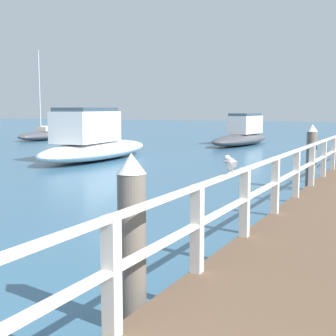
{
  "coord_description": "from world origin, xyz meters",
  "views": [
    {
      "loc": [
        0.78,
        -0.51,
        2.23
      ],
      "look_at": [
        -3.48,
        7.8,
        1.05
      ],
      "focal_mm": 50.78,
      "sensor_mm": 36.0,
      "label": 1
    }
  ],
  "objects_px": {
    "seagull_foreground": "(230,163)",
    "boat_2": "(44,135)",
    "dock_piling_near": "(132,243)",
    "dock_piling_far": "(311,157)",
    "boat_0": "(242,134)",
    "boat_5": "(93,143)"
  },
  "relations": [
    {
      "from": "seagull_foreground",
      "to": "boat_0",
      "type": "relative_size",
      "value": 0.06
    },
    {
      "from": "dock_piling_near",
      "to": "seagull_foreground",
      "type": "height_order",
      "value": "dock_piling_near"
    },
    {
      "from": "boat_2",
      "to": "boat_5",
      "type": "distance_m",
      "value": 14.16
    },
    {
      "from": "seagull_foreground",
      "to": "boat_2",
      "type": "bearing_deg",
      "value": 104.0
    },
    {
      "from": "dock_piling_far",
      "to": "seagull_foreground",
      "type": "distance_m",
      "value": 7.63
    },
    {
      "from": "seagull_foreground",
      "to": "boat_5",
      "type": "xyz_separation_m",
      "value": [
        -10.24,
        11.17,
        -0.79
      ]
    },
    {
      "from": "boat_2",
      "to": "boat_5",
      "type": "xyz_separation_m",
      "value": [
        10.89,
        -9.05,
        0.37
      ]
    },
    {
      "from": "seagull_foreground",
      "to": "dock_piling_far",
      "type": "bearing_deg",
      "value": 60.56
    },
    {
      "from": "boat_2",
      "to": "boat_5",
      "type": "bearing_deg",
      "value": 138.31
    },
    {
      "from": "dock_piling_far",
      "to": "boat_0",
      "type": "xyz_separation_m",
      "value": [
        -6.84,
        14.72,
        -0.27
      ]
    },
    {
      "from": "dock_piling_near",
      "to": "boat_2",
      "type": "distance_m",
      "value": 30.24
    },
    {
      "from": "dock_piling_near",
      "to": "dock_piling_far",
      "type": "distance_m",
      "value": 9.36
    },
    {
      "from": "dock_piling_far",
      "to": "boat_0",
      "type": "height_order",
      "value": "boat_0"
    },
    {
      "from": "dock_piling_near",
      "to": "boat_5",
      "type": "distance_m",
      "value": 16.27
    },
    {
      "from": "dock_piling_near",
      "to": "boat_0",
      "type": "relative_size",
      "value": 0.25
    },
    {
      "from": "dock_piling_near",
      "to": "boat_2",
      "type": "bearing_deg",
      "value": 133.36
    },
    {
      "from": "boat_5",
      "to": "boat_0",
      "type": "bearing_deg",
      "value": -109.11
    },
    {
      "from": "seagull_foreground",
      "to": "boat_2",
      "type": "relative_size",
      "value": 0.07
    },
    {
      "from": "dock_piling_near",
      "to": "dock_piling_far",
      "type": "height_order",
      "value": "same"
    },
    {
      "from": "seagull_foreground",
      "to": "dock_piling_near",
      "type": "bearing_deg",
      "value": -134.27
    },
    {
      "from": "dock_piling_near",
      "to": "boat_0",
      "type": "xyz_separation_m",
      "value": [
        -6.84,
        24.08,
        -0.27
      ]
    },
    {
      "from": "dock_piling_near",
      "to": "boat_5",
      "type": "xyz_separation_m",
      "value": [
        -9.87,
        12.93,
        -0.16
      ]
    }
  ]
}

